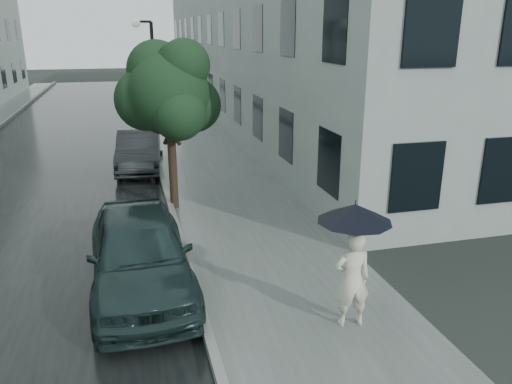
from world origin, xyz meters
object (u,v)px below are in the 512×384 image
object	(u,v)px
car_near	(140,252)
lamp_post	(150,80)
car_far	(139,150)
street_tree	(169,93)
pedestrian	(352,279)

from	to	relation	value
car_near	lamp_post	bearing A→B (deg)	83.19
car_near	car_far	size ratio (longest dim) A/B	1.10
car_near	car_far	bearing A→B (deg)	86.28
street_tree	car_far	xyz separation A→B (m)	(-0.75, 4.23, -2.39)
lamp_post	car_near	bearing A→B (deg)	-110.19
street_tree	car_near	bearing A→B (deg)	-103.12
pedestrian	lamp_post	bearing A→B (deg)	-74.65
street_tree	car_near	world-z (taller)	street_tree
car_near	street_tree	bearing A→B (deg)	75.05
lamp_post	car_far	size ratio (longest dim) A/B	1.25
pedestrian	street_tree	xyz separation A→B (m)	(-2.17, 6.46, 2.24)
street_tree	lamp_post	bearing A→B (deg)	91.29
lamp_post	car_far	bearing A→B (deg)	-125.42
car_near	car_far	world-z (taller)	car_near
pedestrian	car_near	xyz separation A→B (m)	(-3.20, 2.02, -0.06)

